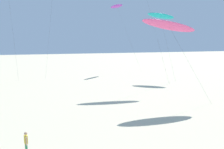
{
  "coord_description": "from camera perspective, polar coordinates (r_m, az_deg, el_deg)",
  "views": [
    {
      "loc": [
        -5.35,
        1.19,
        7.46
      ],
      "look_at": [
        2.65,
        22.88,
        4.29
      ],
      "focal_mm": 38.3,
      "sensor_mm": 36.0,
      "label": 1
    }
  ],
  "objects": [
    {
      "name": "flying_kite_7",
      "position": [
        53.49,
        11.48,
        13.58
      ],
      "size": [
        4.47,
        9.86,
        14.08
      ],
      "color": "#19B2B7",
      "rests_on": "ground"
    },
    {
      "name": "flying_kite_5",
      "position": [
        32.26,
        13.43,
        11.3
      ],
      "size": [
        7.24,
        5.88,
        10.75
      ],
      "color": "#EA5193",
      "rests_on": "ground"
    },
    {
      "name": "person_foreground_walker",
      "position": [
        17.1,
        -19.83,
        -15.14
      ],
      "size": [
        0.24,
        0.51,
        1.68
      ],
      "color": "#338E56",
      "rests_on": "ground"
    },
    {
      "name": "flying_kite_9",
      "position": [
        66.49,
        1.18,
        16.0
      ],
      "size": [
        6.04,
        11.28,
        18.1
      ],
      "color": "purple",
      "rests_on": "ground"
    }
  ]
}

